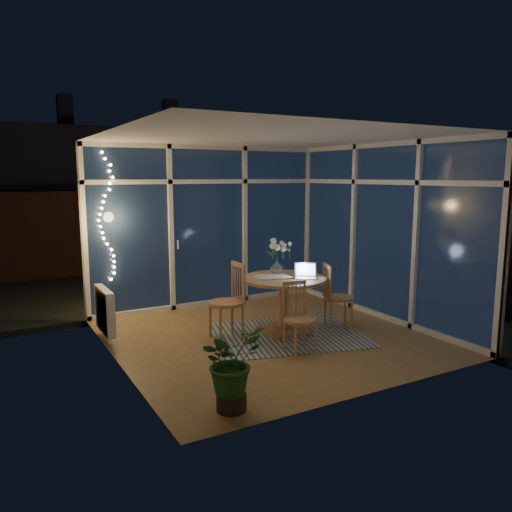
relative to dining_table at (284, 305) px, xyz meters
name	(u,v)px	position (x,y,z in m)	size (l,w,h in m)	color
floor	(269,336)	(-0.24, -0.04, -0.39)	(4.00, 4.00, 0.00)	olive
ceiling	(270,137)	(-0.24, -0.04, 2.21)	(4.00, 4.00, 0.00)	white
wall_back	(208,226)	(-0.24, 1.96, 0.91)	(4.00, 0.04, 2.60)	silver
wall_front	(377,263)	(-0.24, -2.04, 0.91)	(4.00, 0.04, 2.60)	silver
wall_left	(113,251)	(-2.24, -0.04, 0.91)	(0.04, 4.00, 2.60)	silver
wall_right	(386,232)	(1.76, -0.04, 0.91)	(0.04, 4.00, 2.60)	silver
window_wall_back	(209,227)	(-0.24, 1.92, 0.91)	(4.00, 0.10, 2.60)	white
window_wall_right	(384,232)	(1.72, -0.04, 0.91)	(0.10, 4.00, 2.60)	white
radiator	(105,311)	(-2.18, 0.86, 0.01)	(0.10, 0.70, 0.58)	silver
fairy_lights	(106,217)	(-1.89, 1.84, 1.14)	(0.24, 0.10, 1.85)	#FFB966
garden_patio	(176,274)	(0.26, 4.96, -0.45)	(12.00, 6.00, 0.10)	black
garden_fence	(146,230)	(-0.24, 5.46, 0.51)	(11.00, 0.08, 1.80)	#3C1E15
neighbour_roof	(123,173)	(0.06, 8.46, 1.81)	(7.00, 3.00, 2.20)	#363841
garden_shrubs	(138,268)	(-1.04, 3.36, 0.06)	(0.90, 0.90, 0.90)	#163219
rug	(287,335)	(0.00, -0.10, -0.38)	(1.96, 1.56, 0.01)	#B7B095
dining_table	(284,305)	(0.00, 0.00, 0.00)	(1.13, 1.13, 0.77)	#A4744A
chair_left	(226,301)	(-0.78, 0.16, 0.12)	(0.47, 0.47, 1.02)	#A4744A
chair_right	(338,296)	(0.77, -0.21, 0.08)	(0.43, 0.43, 0.93)	#A4744A
chair_front	(300,318)	(-0.24, -0.76, 0.05)	(0.41, 0.41, 0.87)	#A4744A
laptop	(306,270)	(0.23, -0.19, 0.49)	(0.29, 0.25, 0.21)	#B3B4B8
flower_vase	(277,267)	(0.04, 0.25, 0.49)	(0.20, 0.20, 0.21)	white
bowl	(307,274)	(0.36, -0.02, 0.41)	(0.15, 0.15, 0.04)	silver
newspapers	(274,277)	(-0.13, 0.05, 0.40)	(0.42, 0.32, 0.02)	silver
phone	(295,278)	(0.09, -0.13, 0.39)	(0.10, 0.05, 0.01)	black
potted_plant	(231,370)	(-1.62, -1.69, -0.01)	(0.54, 0.47, 0.76)	#1B4C1B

